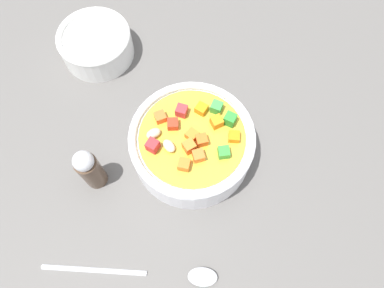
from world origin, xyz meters
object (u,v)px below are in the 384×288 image
at_px(soup_bowl_main, 192,143).
at_px(spoon, 161,274).
at_px(side_bowl_small, 96,44).
at_px(pepper_shaker, 90,169).

distance_m(soup_bowl_main, spoon, 0.17).
bearing_deg(side_bowl_small, soup_bowl_main, -17.39).
bearing_deg(soup_bowl_main, side_bowl_small, 162.61).
relative_size(spoon, pepper_shaker, 2.41).
bearing_deg(spoon, side_bowl_small, 111.77).
height_order(soup_bowl_main, spoon, soup_bowl_main).
bearing_deg(pepper_shaker, side_bowl_small, 126.65).
relative_size(spoon, side_bowl_small, 1.78).
xyz_separation_m(soup_bowl_main, pepper_shaker, (-0.09, -0.10, 0.01)).
xyz_separation_m(soup_bowl_main, spoon, (0.05, -0.16, -0.03)).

